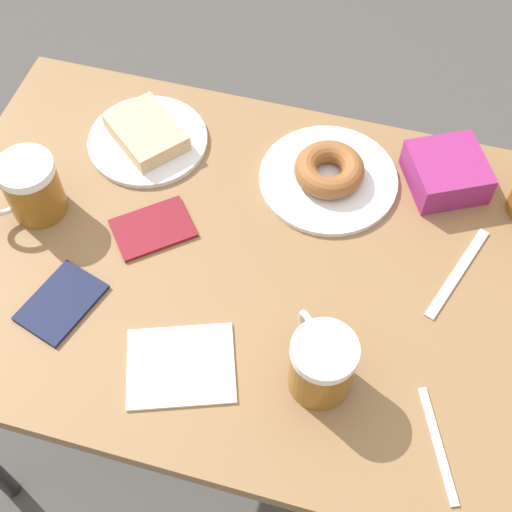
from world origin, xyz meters
The scene contains 12 objects.
ground_plane centered at (0.00, 0.00, 0.00)m, with size 8.00×8.00×0.00m, color #474442.
table centered at (0.00, 0.00, 0.66)m, with size 0.70×1.08×0.72m.
plate_with_cake centered at (-0.20, -0.25, 0.74)m, with size 0.21×0.21×0.04m.
plate_with_donut centered at (-0.20, 0.07, 0.74)m, with size 0.24×0.24×0.05m.
beer_mug_center centered at (-0.01, -0.38, 0.78)m, with size 0.11×0.11×0.11m.
beer_mug_right centered at (0.17, 0.14, 0.78)m, with size 0.12×0.10×0.11m.
napkin_folded centered at (0.20, -0.06, 0.72)m, with size 0.17×0.19×0.00m.
fork centered at (0.22, 0.32, 0.72)m, with size 0.16×0.08×0.00m.
knife centered at (-0.07, 0.31, 0.72)m, with size 0.19×0.08×0.00m.
passport_near_edge centered at (0.15, -0.27, 0.72)m, with size 0.15×0.12×0.01m.
passport_far_edge centered at (-0.02, -0.18, 0.72)m, with size 0.15×0.15×0.01m.
blue_pouch centered at (-0.24, 0.27, 0.75)m, with size 0.16×0.16×0.06m.
Camera 1 is at (0.59, 0.16, 1.68)m, focal length 50.00 mm.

